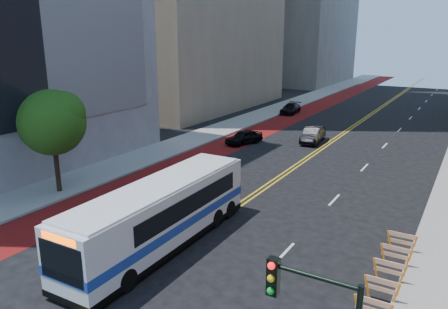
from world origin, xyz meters
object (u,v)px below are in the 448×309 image
(street_tree, at_px, (53,120))
(car_a, at_px, (244,137))
(car_b, at_px, (313,135))
(car_c, at_px, (291,109))
(transit_bus, at_px, (162,213))

(street_tree, xyz_separation_m, car_a, (4.27, 17.85, -4.25))
(car_b, distance_m, car_c, 15.57)
(street_tree, distance_m, car_a, 18.84)
(car_a, bearing_deg, car_c, 118.43)
(transit_bus, bearing_deg, car_b, 91.00)
(street_tree, distance_m, car_c, 35.59)
(street_tree, bearing_deg, transit_bus, -13.02)
(street_tree, relative_size, car_a, 1.72)
(transit_bus, xyz_separation_m, car_c, (-8.54, 37.70, -1.06))
(car_a, height_order, car_b, car_b)
(transit_bus, bearing_deg, car_a, 106.29)
(car_a, xyz_separation_m, car_c, (-2.33, 17.42, -0.01))
(car_a, bearing_deg, transit_bus, -52.13)
(street_tree, distance_m, transit_bus, 11.22)
(transit_bus, bearing_deg, street_tree, 166.23)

